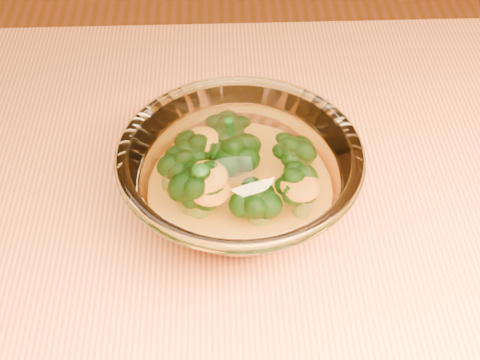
# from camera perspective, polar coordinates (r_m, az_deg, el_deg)

# --- Properties ---
(glass_bowl) EXTENTS (0.20, 0.20, 0.09)m
(glass_bowl) POSITION_cam_1_polar(r_m,az_deg,el_deg) (0.56, -0.00, -0.31)
(glass_bowl) COLOR white
(glass_bowl) RESTS_ON table
(cheese_sauce) EXTENTS (0.11, 0.11, 0.03)m
(cheese_sauce) POSITION_cam_1_polar(r_m,az_deg,el_deg) (0.57, -0.00, -1.61)
(cheese_sauce) COLOR orange
(cheese_sauce) RESTS_ON glass_bowl
(broccoli_heap) EXTENTS (0.12, 0.12, 0.06)m
(broccoli_heap) POSITION_cam_1_polar(r_m,az_deg,el_deg) (0.55, -0.72, 0.52)
(broccoli_heap) COLOR black
(broccoli_heap) RESTS_ON cheese_sauce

